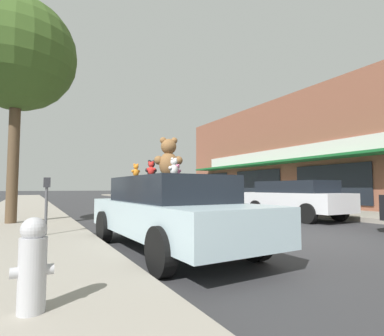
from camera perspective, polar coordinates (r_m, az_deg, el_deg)
The scene contains 14 objects.
ground_plane at distance 7.77m, azimuth 21.11°, elevation -12.50°, with size 260.00×260.00×0.00m, color #333335.
sidewalk_near at distance 5.13m, azimuth -32.24°, elevation -15.87°, with size 3.18×90.00×0.17m.
plush_art_car at distance 5.88m, azimuth -4.41°, elevation -8.04°, with size 2.06×4.86×1.43m.
teddy_bear_giant at distance 5.95m, azimuth -4.49°, elevation 1.96°, with size 0.60×0.42×0.79m.
teddy_bear_red at distance 5.15m, azimuth -7.80°, elevation -0.07°, with size 0.16×0.16×0.24m.
teddy_bear_white at distance 5.31m, azimuth -3.48°, elevation 0.21°, with size 0.24×0.18×0.32m.
teddy_bear_black at distance 6.50m, azimuth -7.75°, elevation -0.22°, with size 0.29×0.19×0.38m.
teddy_bear_pink at distance 5.50m, azimuth -2.81°, elevation -0.43°, with size 0.13×0.16×0.22m.
teddy_bear_teal at distance 6.94m, azimuth -5.02°, elevation -0.70°, with size 0.25×0.17×0.33m.
teddy_bear_orange at distance 5.98m, azimuth -10.64°, elevation -0.46°, with size 0.20×0.13×0.26m.
parked_car_far_center at distance 12.36m, azimuth 18.98°, elevation -5.38°, with size 1.84×4.20×1.48m.
street_tree at distance 11.19m, azimuth -30.32°, elevation 18.12°, with size 3.46×3.46×6.88m.
fire_hydrant at distance 2.96m, azimuth -28.09°, elevation -15.90°, with size 0.33×0.22×0.79m.
parking_meter at distance 7.43m, azimuth -25.98°, elevation -5.19°, with size 0.14×0.10×1.27m.
Camera 1 is at (-5.82, -5.00, 1.21)m, focal length 28.00 mm.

